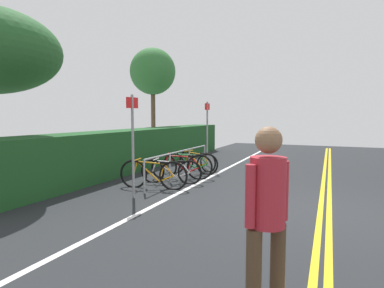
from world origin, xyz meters
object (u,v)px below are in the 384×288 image
at_px(pedestrian, 267,210).
at_px(tree_mid, 153,72).
at_px(bicycle_2, 182,167).
at_px(bicycle_3, 191,164).
at_px(bicycle_0, 153,174).
at_px(bicycle_4, 197,161).
at_px(bike_rack, 180,158).
at_px(sign_post_near, 133,137).
at_px(bicycle_1, 171,172).
at_px(sign_post_far, 207,128).

xyz_separation_m(pedestrian, tree_mid, (10.98, 7.56, 2.97)).
distance_m(bicycle_2, bicycle_3, 0.88).
distance_m(bicycle_0, pedestrian, 5.61).
height_order(bicycle_3, bicycle_4, bicycle_3).
xyz_separation_m(bike_rack, bicycle_3, (0.81, 0.01, -0.27)).
relative_size(bicycle_2, bicycle_3, 0.99).
bearing_deg(sign_post_near, pedestrian, -131.98).
bearing_deg(tree_mid, sign_post_near, -152.79).
height_order(bicycle_1, sign_post_near, sign_post_near).
bearing_deg(pedestrian, bicycle_0, 40.79).
xyz_separation_m(bicycle_1, bicycle_2, (0.66, -0.02, 0.04)).
relative_size(bicycle_1, sign_post_near, 0.74).
xyz_separation_m(bicycle_0, bicycle_1, (0.75, -0.13, -0.04)).
bearing_deg(bicycle_3, bike_rack, -179.09).
distance_m(sign_post_far, tree_mid, 5.37).
bearing_deg(pedestrian, bicycle_3, 28.87).
bearing_deg(pedestrian, bicycle_4, 26.89).
height_order(bicycle_3, sign_post_near, sign_post_near).
bearing_deg(bike_rack, sign_post_far, 2.68).
bearing_deg(bicycle_1, bike_rack, 4.98).
xyz_separation_m(bicycle_4, sign_post_near, (-4.01, -0.10, 1.08)).
relative_size(bicycle_2, pedestrian, 0.98).
bearing_deg(bicycle_4, bicycle_0, -179.54).
xyz_separation_m(bike_rack, bicycle_2, (-0.06, -0.09, -0.24)).
bearing_deg(bicycle_3, bicycle_4, 6.15).
distance_m(bicycle_0, bicycle_1, 0.77).
relative_size(bicycle_1, bicycle_4, 1.09).
bearing_deg(sign_post_far, bike_rack, -177.32).
distance_m(bicycle_3, pedestrian, 7.45).
distance_m(sign_post_near, tree_mid, 9.12).
distance_m(sign_post_near, sign_post_far, 5.08).
bearing_deg(bike_rack, sign_post_near, -179.85).
distance_m(bicycle_3, tree_mid, 7.02).
bearing_deg(bicycle_4, tree_mid, 46.04).
bearing_deg(tree_mid, bicycle_1, -146.01).
distance_m(bicycle_4, sign_post_far, 1.54).
distance_m(bicycle_2, pedestrian, 6.65).
height_order(bicycle_4, sign_post_far, sign_post_far).
bearing_deg(bicycle_0, bike_rack, -2.58).
bearing_deg(bicycle_2, bicycle_3, 6.48).
relative_size(bicycle_3, bicycle_4, 1.12).
xyz_separation_m(bicycle_0, pedestrian, (-4.21, -3.64, 0.67)).
bearing_deg(tree_mid, bicycle_3, -138.41).
xyz_separation_m(bike_rack, bicycle_0, (-1.48, 0.07, -0.24)).
relative_size(bike_rack, bicycle_0, 2.23).
bearing_deg(sign_post_near, sign_post_far, 1.44).
bearing_deg(bicycle_0, bicycle_3, -1.35).
bearing_deg(bicycle_3, pedestrian, -151.13).
distance_m(bike_rack, sign_post_near, 2.61).
distance_m(pedestrian, tree_mid, 13.66).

